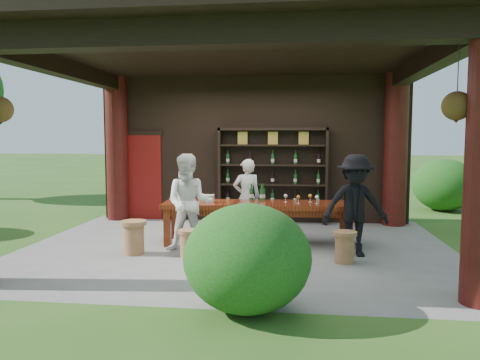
# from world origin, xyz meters

# --- Properties ---
(ground) EXTENTS (90.00, 90.00, 0.00)m
(ground) POSITION_xyz_m (0.00, 0.00, 0.00)
(ground) COLOR #2D5119
(ground) RESTS_ON ground
(pavilion) EXTENTS (7.50, 6.00, 3.60)m
(pavilion) POSITION_xyz_m (-0.01, 0.43, 2.13)
(pavilion) COLOR slate
(pavilion) RESTS_ON ground
(wine_shelf) EXTENTS (2.42, 0.37, 2.13)m
(wine_shelf) POSITION_xyz_m (0.49, 2.45, 1.07)
(wine_shelf) COLOR black
(wine_shelf) RESTS_ON ground
(tasting_table) EXTENTS (3.43, 1.05, 0.75)m
(tasting_table) POSITION_xyz_m (0.32, 0.37, 0.63)
(tasting_table) COLOR #5B180D
(tasting_table) RESTS_ON ground
(stool_near_left) EXTENTS (0.34, 0.34, 0.44)m
(stool_near_left) POSITION_xyz_m (-0.70, -0.72, 0.23)
(stool_near_left) COLOR brown
(stool_near_left) RESTS_ON ground
(stool_near_right) EXTENTS (0.37, 0.37, 0.49)m
(stool_near_right) POSITION_xyz_m (1.75, -0.77, 0.26)
(stool_near_right) COLOR brown
(stool_near_right) RESTS_ON ground
(stool_far_left) EXTENTS (0.42, 0.42, 0.55)m
(stool_far_left) POSITION_xyz_m (-1.64, -0.64, 0.29)
(stool_far_left) COLOR brown
(stool_far_left) RESTS_ON ground
(host) EXTENTS (0.64, 0.52, 1.50)m
(host) POSITION_xyz_m (0.05, 1.08, 0.75)
(host) COLOR silver
(host) RESTS_ON ground
(guest_woman) EXTENTS (0.87, 0.71, 1.65)m
(guest_woman) POSITION_xyz_m (-0.77, -0.34, 0.82)
(guest_woman) COLOR silver
(guest_woman) RESTS_ON ground
(guest_man) EXTENTS (1.14, 0.75, 1.65)m
(guest_man) POSITION_xyz_m (1.95, -0.33, 0.82)
(guest_man) COLOR black
(guest_man) RESTS_ON ground
(table_bottles) EXTENTS (0.30, 0.12, 0.31)m
(table_bottles) POSITION_xyz_m (0.32, 0.68, 0.90)
(table_bottles) COLOR #194C1E
(table_bottles) RESTS_ON tasting_table
(table_glasses) EXTENTS (0.62, 0.25, 0.15)m
(table_glasses) POSITION_xyz_m (1.13, 0.42, 0.82)
(table_glasses) COLOR silver
(table_glasses) RESTS_ON tasting_table
(napkin_basket) EXTENTS (0.27, 0.19, 0.14)m
(napkin_basket) POSITION_xyz_m (-0.59, 0.26, 0.82)
(napkin_basket) COLOR #BF6672
(napkin_basket) RESTS_ON tasting_table
(shrubs) EXTENTS (15.04, 9.59, 1.36)m
(shrubs) POSITION_xyz_m (1.77, 0.24, 0.56)
(shrubs) COLOR #194C14
(shrubs) RESTS_ON ground
(trees) EXTENTS (23.29, 11.98, 4.80)m
(trees) POSITION_xyz_m (3.49, 1.86, 3.37)
(trees) COLOR #3F2819
(trees) RESTS_ON ground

